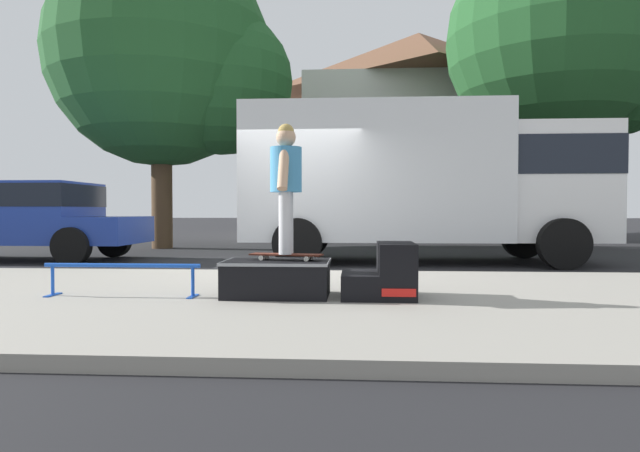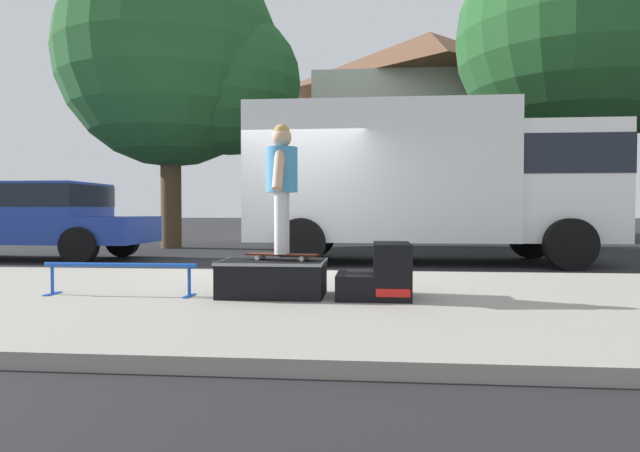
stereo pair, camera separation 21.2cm
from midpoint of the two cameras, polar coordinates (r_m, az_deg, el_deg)
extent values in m
plane|color=black|center=(8.95, -4.35, -5.01)|extent=(140.00, 140.00, 0.00)
cube|color=gray|center=(6.02, -8.43, -7.69)|extent=(50.00, 5.00, 0.12)
cube|color=black|center=(5.89, -5.51, -5.43)|extent=(1.10, 0.72, 0.38)
cube|color=gray|center=(5.87, -5.51, -3.73)|extent=(1.12, 0.74, 0.03)
cube|color=black|center=(5.82, 3.11, -6.11)|extent=(0.38, 0.75, 0.26)
cube|color=black|center=(5.81, 6.88, -4.56)|extent=(0.38, 0.75, 0.57)
cube|color=red|center=(5.46, 7.09, -6.91)|extent=(0.34, 0.01, 0.08)
cylinder|color=blue|center=(6.23, -20.82, -3.85)|extent=(1.69, 0.04, 0.04)
cylinder|color=blue|center=(6.60, -26.88, -5.05)|extent=(0.04, 0.04, 0.33)
cube|color=blue|center=(6.62, -26.86, -6.41)|extent=(0.06, 0.28, 0.01)
cylinder|color=blue|center=(5.97, -14.09, -5.61)|extent=(0.04, 0.04, 0.33)
cube|color=blue|center=(6.00, -14.08, -7.11)|extent=(0.06, 0.28, 0.01)
cube|color=#4C1E14|center=(5.89, -4.57, -2.98)|extent=(0.80, 0.34, 0.02)
cylinder|color=silver|center=(5.91, -1.99, -3.29)|extent=(0.06, 0.04, 0.05)
cylinder|color=silver|center=(5.73, -2.49, -3.44)|extent=(0.06, 0.04, 0.05)
cylinder|color=silver|center=(6.06, -6.54, -3.18)|extent=(0.06, 0.04, 0.05)
cylinder|color=silver|center=(5.89, -7.15, -3.32)|extent=(0.06, 0.04, 0.05)
cylinder|color=silver|center=(5.96, -4.46, 0.33)|extent=(0.13, 0.13, 0.66)
cylinder|color=silver|center=(5.79, -4.70, 0.29)|extent=(0.13, 0.13, 0.66)
cylinder|color=#3F8CBF|center=(5.89, -4.59, 5.86)|extent=(0.34, 0.34, 0.48)
cylinder|color=tan|center=(6.10, -4.30, 5.59)|extent=(0.11, 0.29, 0.45)
cylinder|color=tan|center=(5.68, -4.90, 5.88)|extent=(0.11, 0.29, 0.45)
sphere|color=tan|center=(5.92, -4.60, 9.18)|extent=(0.21, 0.21, 0.21)
sphere|color=tan|center=(5.93, -4.60, 9.73)|extent=(0.17, 0.17, 0.17)
cube|color=silver|center=(11.03, 4.99, 5.34)|extent=(5.00, 2.35, 2.60)
cube|color=white|center=(11.61, 22.31, 4.05)|extent=(1.90, 2.16, 2.20)
cube|color=black|center=(11.64, 22.34, 6.43)|extent=(1.92, 2.19, 0.70)
cylinder|color=black|center=(12.69, 19.91, -1.12)|extent=(0.90, 0.28, 0.90)
cylinder|color=black|center=(10.46, 23.49, -1.71)|extent=(0.90, 0.28, 0.90)
cylinder|color=black|center=(12.25, -1.69, -1.12)|extent=(0.90, 0.28, 0.90)
cylinder|color=black|center=(9.91, -2.98, -1.75)|extent=(0.90, 0.28, 0.90)
cube|color=#1E3899|center=(12.05, -21.33, -0.39)|extent=(1.10, 1.85, 0.55)
cube|color=#1E3899|center=(12.78, -27.65, 1.22)|extent=(2.00, 1.85, 1.25)
cube|color=black|center=(12.79, -27.67, 2.78)|extent=(2.02, 1.87, 0.45)
cylinder|color=black|center=(13.06, -21.03, -1.45)|extent=(0.72, 0.24, 0.72)
cylinder|color=black|center=(11.41, -24.94, -1.92)|extent=(0.72, 0.24, 0.72)
cylinder|color=brown|center=(17.20, 22.82, 4.63)|extent=(0.56, 0.56, 3.95)
sphere|color=#235628|center=(17.87, 22.96, 17.48)|extent=(6.17, 6.17, 6.17)
sphere|color=#235628|center=(18.28, 28.13, 14.56)|extent=(4.01, 4.01, 4.01)
cylinder|color=brown|center=(15.67, -16.49, 3.79)|extent=(0.56, 0.56, 3.30)
sphere|color=#235628|center=(16.21, -16.60, 16.60)|extent=(6.00, 6.00, 6.00)
sphere|color=#235628|center=(15.55, -10.68, 14.44)|extent=(3.90, 3.90, 3.90)
cube|color=silver|center=(23.30, 9.91, 6.42)|extent=(9.00, 7.50, 6.00)
cube|color=#B2ADA3|center=(19.25, 11.15, 2.67)|extent=(9.00, 0.50, 2.80)
pyramid|color=brown|center=(24.03, 9.96, 16.45)|extent=(9.54, 7.95, 2.40)
camera|label=1|loc=(0.11, -90.81, -0.02)|focal=30.77mm
camera|label=2|loc=(0.11, 89.19, 0.02)|focal=30.77mm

